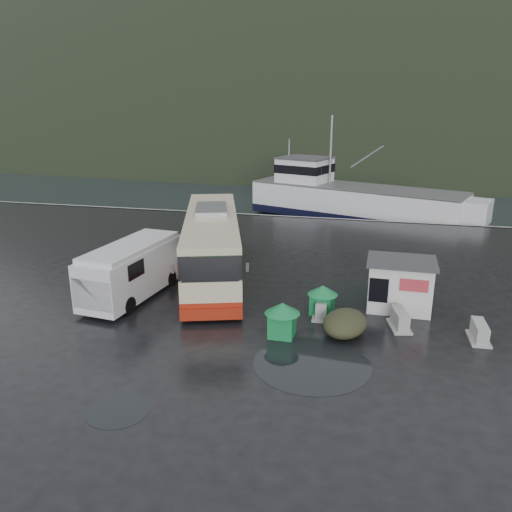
% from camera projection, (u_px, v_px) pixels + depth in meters
% --- Properties ---
extents(ground, '(160.00, 160.00, 0.00)m').
position_uv_depth(ground, '(248.00, 310.00, 23.36)').
color(ground, black).
rests_on(ground, ground).
extents(harbor_water, '(300.00, 180.00, 0.02)m').
position_uv_depth(harbor_water, '(353.00, 140.00, 125.66)').
color(harbor_water, black).
rests_on(harbor_water, ground).
extents(quay_edge, '(160.00, 0.60, 1.50)m').
position_uv_depth(quay_edge, '(306.00, 217.00, 41.96)').
color(quay_edge, '#999993').
rests_on(quay_edge, ground).
extents(headland, '(780.00, 540.00, 570.00)m').
position_uv_depth(headland, '(386.00, 120.00, 253.70)').
color(headland, black).
rests_on(headland, ground).
extents(coach_bus, '(7.01, 13.47, 3.71)m').
position_uv_depth(coach_bus, '(213.00, 275.00, 28.08)').
color(coach_bus, '#C5B895').
rests_on(coach_bus, ground).
extents(white_van, '(3.01, 6.78, 2.74)m').
position_uv_depth(white_van, '(135.00, 296.00, 25.02)').
color(white_van, silver).
rests_on(white_van, ground).
extents(waste_bin_left, '(1.10, 1.10, 1.48)m').
position_uv_depth(waste_bin_left, '(282.00, 336.00, 20.80)').
color(waste_bin_left, '#15763A').
rests_on(waste_bin_left, ground).
extents(waste_bin_right, '(1.15, 1.15, 1.38)m').
position_uv_depth(waste_bin_right, '(322.00, 314.00, 22.96)').
color(waste_bin_right, '#15763A').
rests_on(waste_bin_right, ground).
extents(dome_tent, '(2.24, 2.79, 0.98)m').
position_uv_depth(dome_tent, '(344.00, 334.00, 20.96)').
color(dome_tent, '#2F301D').
rests_on(dome_tent, ground).
extents(ticket_kiosk, '(3.16, 2.43, 2.42)m').
position_uv_depth(ticket_kiosk, '(398.00, 308.00, 23.54)').
color(ticket_kiosk, silver).
rests_on(ticket_kiosk, ground).
extents(jersey_barrier_a, '(0.85, 1.58, 0.77)m').
position_uv_depth(jersey_barrier_a, '(321.00, 316.00, 22.70)').
color(jersey_barrier_a, '#999993').
rests_on(jersey_barrier_a, ground).
extents(jersey_barrier_b, '(1.09, 1.69, 0.78)m').
position_uv_depth(jersey_barrier_b, '(399.00, 327.00, 21.56)').
color(jersey_barrier_b, '#999993').
rests_on(jersey_barrier_b, ground).
extents(jersey_barrier_c, '(0.79, 1.54, 0.76)m').
position_uv_depth(jersey_barrier_c, '(478.00, 340.00, 20.43)').
color(jersey_barrier_c, '#999993').
rests_on(jersey_barrier_c, ground).
extents(fishing_trawler, '(23.82, 12.94, 9.39)m').
position_uv_depth(fishing_trawler, '(355.00, 205.00, 47.10)').
color(fishing_trawler, silver).
rests_on(fishing_trawler, ground).
extents(puddles, '(9.41, 14.07, 0.01)m').
position_uv_depth(puddles, '(308.00, 343.00, 20.12)').
color(puddles, black).
rests_on(puddles, ground).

